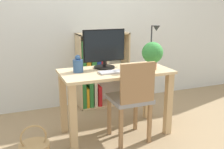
% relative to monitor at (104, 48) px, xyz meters
% --- Properties ---
extents(ground_plane, '(10.00, 10.00, 0.00)m').
position_rel_monitor_xyz_m(ground_plane, '(0.07, -0.15, -0.95)').
color(ground_plane, '#997F5B').
extents(wall_back, '(8.00, 0.05, 2.60)m').
position_rel_monitor_xyz_m(wall_back, '(0.07, 0.90, 0.35)').
color(wall_back, silver).
rests_on(wall_back, ground_plane).
extents(desk, '(1.18, 0.58, 0.73)m').
position_rel_monitor_xyz_m(desk, '(0.07, -0.15, -0.38)').
color(desk, '#D8BC8C').
rests_on(desk, ground_plane).
extents(monitor, '(0.48, 0.23, 0.42)m').
position_rel_monitor_xyz_m(monitor, '(0.00, 0.00, 0.00)').
color(monitor, black).
rests_on(monitor, desk).
extents(keyboard, '(0.32, 0.13, 0.02)m').
position_rel_monitor_xyz_m(keyboard, '(0.02, -0.24, -0.21)').
color(keyboard, '#B2B2B7').
rests_on(keyboard, desk).
extents(vase, '(0.11, 0.11, 0.18)m').
position_rel_monitor_xyz_m(vase, '(-0.32, -0.08, -0.15)').
color(vase, '#33598C').
rests_on(vase, desk).
extents(desk_lamp, '(0.10, 0.19, 0.46)m').
position_rel_monitor_xyz_m(desk_lamp, '(0.54, -0.14, 0.06)').
color(desk_lamp, '#2D2D33').
rests_on(desk_lamp, desk).
extents(potted_plant, '(0.23, 0.23, 0.30)m').
position_rel_monitor_xyz_m(potted_plant, '(0.45, -0.26, -0.05)').
color(potted_plant, '#9E6647').
rests_on(potted_plant, desk).
extents(chair, '(0.40, 0.40, 0.88)m').
position_rel_monitor_xyz_m(chair, '(0.16, -0.39, -0.46)').
color(chair, gray).
rests_on(chair, ground_plane).
extents(bookshelf, '(0.72, 0.28, 1.04)m').
position_rel_monitor_xyz_m(bookshelf, '(0.12, 0.73, -0.43)').
color(bookshelf, '#D8BC8C').
rests_on(bookshelf, ground_plane).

